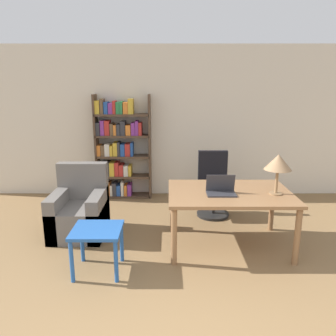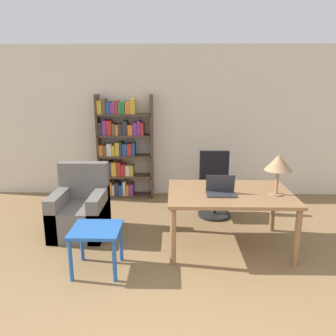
{
  "view_description": "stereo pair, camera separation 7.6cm",
  "coord_description": "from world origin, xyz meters",
  "px_view_note": "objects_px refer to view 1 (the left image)",
  "views": [
    {
      "loc": [
        -0.18,
        -1.44,
        2.0
      ],
      "look_at": [
        -0.18,
        2.61,
        0.98
      ],
      "focal_mm": 35.0,
      "sensor_mm": 36.0,
      "label": 1
    },
    {
      "loc": [
        -0.1,
        -1.44,
        2.0
      ],
      "look_at": [
        -0.18,
        2.61,
        0.98
      ],
      "focal_mm": 35.0,
      "sensor_mm": 36.0,
      "label": 2
    }
  ],
  "objects_px": {
    "side_table_blue": "(97,236)",
    "bookshelf": "(119,149)",
    "laptop": "(221,190)",
    "armchair": "(80,212)",
    "desk": "(229,198)",
    "office_chair": "(213,186)",
    "table_lamp": "(278,163)"
  },
  "relations": [
    {
      "from": "table_lamp",
      "to": "armchair",
      "type": "relative_size",
      "value": 0.52
    },
    {
      "from": "laptop",
      "to": "office_chair",
      "type": "height_order",
      "value": "office_chair"
    },
    {
      "from": "laptop",
      "to": "armchair",
      "type": "relative_size",
      "value": 0.37
    },
    {
      "from": "desk",
      "to": "laptop",
      "type": "distance_m",
      "value": 0.2
    },
    {
      "from": "laptop",
      "to": "table_lamp",
      "type": "relative_size",
      "value": 0.71
    },
    {
      "from": "desk",
      "to": "laptop",
      "type": "xyz_separation_m",
      "value": [
        -0.12,
        -0.09,
        0.13
      ]
    },
    {
      "from": "desk",
      "to": "armchair",
      "type": "relative_size",
      "value": 1.61
    },
    {
      "from": "table_lamp",
      "to": "armchair",
      "type": "bearing_deg",
      "value": 169.55
    },
    {
      "from": "armchair",
      "to": "bookshelf",
      "type": "xyz_separation_m",
      "value": [
        0.33,
        1.55,
        0.59
      ]
    },
    {
      "from": "laptop",
      "to": "office_chair",
      "type": "xyz_separation_m",
      "value": [
        0.07,
        1.17,
        -0.32
      ]
    },
    {
      "from": "side_table_blue",
      "to": "bookshelf",
      "type": "bearing_deg",
      "value": 92.66
    },
    {
      "from": "office_chair",
      "to": "bookshelf",
      "type": "relative_size",
      "value": 0.54
    },
    {
      "from": "table_lamp",
      "to": "side_table_blue",
      "type": "xyz_separation_m",
      "value": [
        -2.07,
        -0.51,
        -0.7
      ]
    },
    {
      "from": "desk",
      "to": "side_table_blue",
      "type": "height_order",
      "value": "desk"
    },
    {
      "from": "laptop",
      "to": "side_table_blue",
      "type": "height_order",
      "value": "laptop"
    },
    {
      "from": "office_chair",
      "to": "laptop",
      "type": "bearing_deg",
      "value": -93.55
    },
    {
      "from": "laptop",
      "to": "office_chair",
      "type": "distance_m",
      "value": 1.21
    },
    {
      "from": "desk",
      "to": "office_chair",
      "type": "bearing_deg",
      "value": 92.79
    },
    {
      "from": "side_table_blue",
      "to": "laptop",
      "type": "bearing_deg",
      "value": 19.89
    },
    {
      "from": "laptop",
      "to": "table_lamp",
      "type": "height_order",
      "value": "table_lamp"
    },
    {
      "from": "laptop",
      "to": "bookshelf",
      "type": "bearing_deg",
      "value": 127.09
    },
    {
      "from": "side_table_blue",
      "to": "armchair",
      "type": "relative_size",
      "value": 0.56
    },
    {
      "from": "office_chair",
      "to": "side_table_blue",
      "type": "relative_size",
      "value": 1.9
    },
    {
      "from": "office_chair",
      "to": "armchair",
      "type": "xyz_separation_m",
      "value": [
        -1.93,
        -0.7,
        -0.15
      ]
    },
    {
      "from": "desk",
      "to": "laptop",
      "type": "bearing_deg",
      "value": -143.9
    },
    {
      "from": "desk",
      "to": "bookshelf",
      "type": "relative_size",
      "value": 0.82
    },
    {
      "from": "table_lamp",
      "to": "bookshelf",
      "type": "bearing_deg",
      "value": 137.4
    },
    {
      "from": "table_lamp",
      "to": "office_chair",
      "type": "xyz_separation_m",
      "value": [
        -0.59,
        1.16,
        -0.65
      ]
    },
    {
      "from": "desk",
      "to": "bookshelf",
      "type": "distance_m",
      "value": 2.55
    },
    {
      "from": "armchair",
      "to": "bookshelf",
      "type": "bearing_deg",
      "value": 77.83
    },
    {
      "from": "office_chair",
      "to": "side_table_blue",
      "type": "height_order",
      "value": "office_chair"
    },
    {
      "from": "office_chair",
      "to": "side_table_blue",
      "type": "xyz_separation_m",
      "value": [
        -1.48,
        -1.68,
        -0.04
      ]
    }
  ]
}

